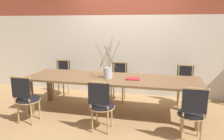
{
  "coord_description": "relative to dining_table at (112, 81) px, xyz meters",
  "views": [
    {
      "loc": [
        0.93,
        -3.94,
        1.75
      ],
      "look_at": [
        0.0,
        0.0,
        0.87
      ],
      "focal_mm": 35.0,
      "sensor_mm": 36.0,
      "label": 1
    }
  ],
  "objects": [
    {
      "name": "chair_near_left",
      "position": [
        0.0,
        -0.76,
        -0.17
      ],
      "size": [
        0.42,
        0.42,
        0.88
      ],
      "color": "black",
      "rests_on": "ground_plane"
    },
    {
      "name": "chair_near_center",
      "position": [
        1.39,
        -0.76,
        -0.17
      ],
      "size": [
        0.42,
        0.42,
        0.88
      ],
      "color": "black",
      "rests_on": "ground_plane"
    },
    {
      "name": "chair_far_leftend",
      "position": [
        -1.44,
        0.76,
        -0.17
      ],
      "size": [
        0.42,
        0.42,
        0.88
      ],
      "rotation": [
        0.0,
        0.0,
        3.14
      ],
      "color": "black",
      "rests_on": "ground_plane"
    },
    {
      "name": "ground_plane",
      "position": [
        0.0,
        0.0,
        -0.65
      ],
      "size": [
        16.0,
        16.0,
        0.0
      ],
      "primitive_type": "plane",
      "color": "#A87F51"
    },
    {
      "name": "chair_far_left",
      "position": [
        -0.03,
        0.76,
        -0.17
      ],
      "size": [
        0.42,
        0.42,
        0.88
      ],
      "rotation": [
        0.0,
        0.0,
        3.14
      ],
      "color": "black",
      "rests_on": "ground_plane"
    },
    {
      "name": "chair_near_leftend",
      "position": [
        -1.36,
        -0.76,
        -0.17
      ],
      "size": [
        0.42,
        0.42,
        0.88
      ],
      "color": "black",
      "rests_on": "ground_plane"
    },
    {
      "name": "dining_table",
      "position": [
        0.0,
        0.0,
        0.0
      ],
      "size": [
        3.31,
        0.96,
        0.72
      ],
      "color": "brown",
      "rests_on": "ground_plane"
    },
    {
      "name": "vase_centerpiece",
      "position": [
        -0.07,
        -0.04,
        0.19
      ],
      "size": [
        0.43,
        0.43,
        0.79
      ],
      "color": "#B2BCC1",
      "rests_on": "dining_table"
    },
    {
      "name": "book_stack",
      "position": [
        0.4,
        -0.03,
        0.08
      ],
      "size": [
        0.27,
        0.21,
        0.02
      ],
      "color": "maroon",
      "rests_on": "dining_table"
    },
    {
      "name": "wall_rear",
      "position": [
        0.0,
        1.29,
        0.95
      ],
      "size": [
        12.0,
        0.06,
        3.2
      ],
      "color": "beige",
      "rests_on": "ground_plane"
    },
    {
      "name": "chair_far_center",
      "position": [
        1.42,
        0.76,
        -0.17
      ],
      "size": [
        0.42,
        0.42,
        0.88
      ],
      "rotation": [
        0.0,
        0.0,
        3.14
      ],
      "color": "black",
      "rests_on": "ground_plane"
    }
  ]
}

